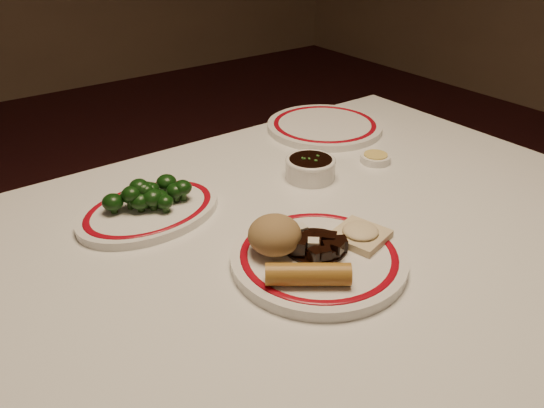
{
  "coord_description": "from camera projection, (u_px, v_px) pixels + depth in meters",
  "views": [
    {
      "loc": [
        -0.52,
        -0.57,
        1.23
      ],
      "look_at": [
        -0.07,
        0.04,
        0.8
      ],
      "focal_mm": 35.0,
      "sensor_mm": 36.0,
      "label": 1
    }
  ],
  "objects": [
    {
      "name": "broccoli_plate",
      "position": [
        150.0,
        210.0,
        0.94
      ],
      "size": [
        0.29,
        0.25,
        0.02
      ],
      "color": "white",
      "rests_on": "dining_table"
    },
    {
      "name": "rice_mound",
      "position": [
        275.0,
        235.0,
        0.8
      ],
      "size": [
        0.08,
        0.08,
        0.06
      ],
      "primitive_type": "ellipsoid",
      "color": "olive",
      "rests_on": "main_plate"
    },
    {
      "name": "dining_table",
      "position": [
        315.0,
        270.0,
        0.95
      ],
      "size": [
        1.2,
        0.9,
        0.75
      ],
      "color": "white",
      "rests_on": "ground"
    },
    {
      "name": "fried_wonton",
      "position": [
        360.0,
        234.0,
        0.84
      ],
      "size": [
        0.09,
        0.09,
        0.02
      ],
      "color": "beige",
      "rests_on": "main_plate"
    },
    {
      "name": "far_plate",
      "position": [
        325.0,
        126.0,
        1.29
      ],
      "size": [
        0.37,
        0.37,
        0.02
      ],
      "color": "white",
      "rests_on": "dining_table"
    },
    {
      "name": "soy_bowl",
      "position": [
        310.0,
        169.0,
        1.06
      ],
      "size": [
        0.1,
        0.1,
        0.04
      ],
      "color": "white",
      "rests_on": "dining_table"
    },
    {
      "name": "spring_roll",
      "position": [
        308.0,
        274.0,
        0.73
      ],
      "size": [
        0.11,
        0.1,
        0.03
      ],
      "primitive_type": "cylinder",
      "rotation": [
        1.57,
        0.0,
        0.94
      ],
      "color": "#A87429",
      "rests_on": "main_plate"
    },
    {
      "name": "mustard_dish",
      "position": [
        375.0,
        158.0,
        1.13
      ],
      "size": [
        0.06,
        0.06,
        0.02
      ],
      "color": "white",
      "rests_on": "dining_table"
    },
    {
      "name": "stirfry_heap",
      "position": [
        317.0,
        245.0,
        0.81
      ],
      "size": [
        0.1,
        0.1,
        0.03
      ],
      "color": "black",
      "rests_on": "main_plate"
    },
    {
      "name": "main_plate",
      "position": [
        319.0,
        258.0,
        0.81
      ],
      "size": [
        0.29,
        0.29,
        0.02
      ],
      "color": "white",
      "rests_on": "dining_table"
    },
    {
      "name": "sweet_sour_dish",
      "position": [
        308.0,
        159.0,
        1.12
      ],
      "size": [
        0.06,
        0.06,
        0.02
      ],
      "color": "white",
      "rests_on": "dining_table"
    },
    {
      "name": "broccoli_pile",
      "position": [
        149.0,
        194.0,
        0.92
      ],
      "size": [
        0.15,
        0.09,
        0.05
      ],
      "color": "#23471C",
      "rests_on": "broccoli_plate"
    }
  ]
}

